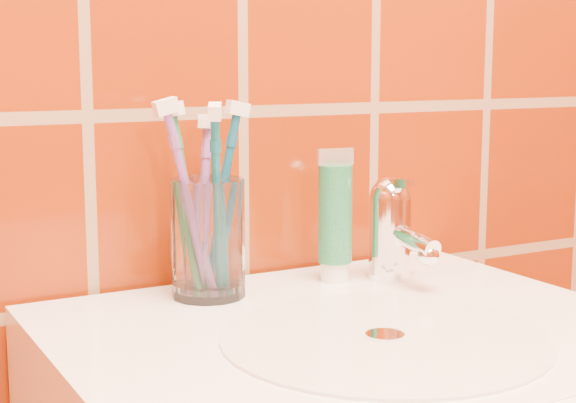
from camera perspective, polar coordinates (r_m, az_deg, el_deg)
glass_tumbler at (r=0.94m, az=-5.20°, el=-2.38°), size 0.10×0.10×0.13m
toothpaste_tube at (r=1.00m, az=3.06°, el=-1.18°), size 0.04×0.04×0.15m
faucet at (r=1.02m, az=6.75°, el=-1.55°), size 0.05×0.11×0.12m
toothbrush_0 at (r=0.91m, az=-6.36°, el=-0.08°), size 0.08×0.07×0.22m
toothbrush_1 at (r=0.95m, az=-4.36°, el=0.15°), size 0.07×0.07×0.21m
toothbrush_2 at (r=0.95m, az=-5.48°, el=-0.30°), size 0.09×0.09×0.20m
toothbrush_3 at (r=0.93m, az=-6.51°, el=-0.04°), size 0.09×0.10×0.22m
toothbrush_4 at (r=0.92m, az=-4.63°, el=-0.19°), size 0.08×0.10×0.22m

